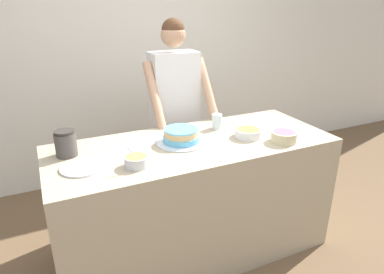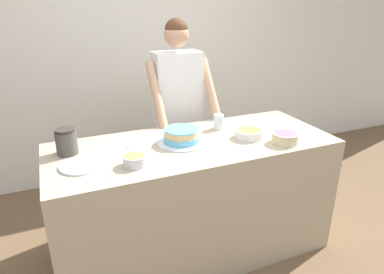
{
  "view_description": "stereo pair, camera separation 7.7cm",
  "coord_description": "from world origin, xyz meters",
  "px_view_note": "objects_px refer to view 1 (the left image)",
  "views": [
    {
      "loc": [
        -0.92,
        -1.56,
        1.8
      ],
      "look_at": [
        -0.03,
        0.35,
        0.95
      ],
      "focal_mm": 32.0,
      "sensor_mm": 36.0,
      "label": 1
    },
    {
      "loc": [
        -0.85,
        -1.59,
        1.8
      ],
      "look_at": [
        -0.03,
        0.35,
        0.95
      ],
      "focal_mm": 32.0,
      "sensor_mm": 36.0,
      "label": 2
    }
  ],
  "objects_px": {
    "frosting_bowl_purple": "(284,136)",
    "frosting_bowl_olive": "(248,132)",
    "person_baker": "(175,100)",
    "stoneware_jar": "(66,143)",
    "drinking_glass": "(217,121)",
    "cake": "(181,136)",
    "frosting_bowl_yellow": "(136,161)",
    "ceramic_plate": "(82,167)"
  },
  "relations": [
    {
      "from": "ceramic_plate",
      "to": "drinking_glass",
      "type": "bearing_deg",
      "value": 13.9
    },
    {
      "from": "cake",
      "to": "stoneware_jar",
      "type": "height_order",
      "value": "stoneware_jar"
    },
    {
      "from": "cake",
      "to": "drinking_glass",
      "type": "bearing_deg",
      "value": 22.0
    },
    {
      "from": "person_baker",
      "to": "stoneware_jar",
      "type": "height_order",
      "value": "person_baker"
    },
    {
      "from": "frosting_bowl_yellow",
      "to": "ceramic_plate",
      "type": "relative_size",
      "value": 0.58
    },
    {
      "from": "frosting_bowl_yellow",
      "to": "drinking_glass",
      "type": "bearing_deg",
      "value": 26.43
    },
    {
      "from": "cake",
      "to": "frosting_bowl_olive",
      "type": "distance_m",
      "value": 0.49
    },
    {
      "from": "frosting_bowl_olive",
      "to": "drinking_glass",
      "type": "height_order",
      "value": "drinking_glass"
    },
    {
      "from": "cake",
      "to": "ceramic_plate",
      "type": "xyz_separation_m",
      "value": [
        -0.67,
        -0.11,
        -0.04
      ]
    },
    {
      "from": "cake",
      "to": "frosting_bowl_purple",
      "type": "distance_m",
      "value": 0.7
    },
    {
      "from": "cake",
      "to": "frosting_bowl_purple",
      "type": "xyz_separation_m",
      "value": [
        0.64,
        -0.28,
        -0.0
      ]
    },
    {
      "from": "stoneware_jar",
      "to": "cake",
      "type": "bearing_deg",
      "value": -8.47
    },
    {
      "from": "stoneware_jar",
      "to": "frosting_bowl_purple",
      "type": "bearing_deg",
      "value": -15.92
    },
    {
      "from": "ceramic_plate",
      "to": "stoneware_jar",
      "type": "height_order",
      "value": "stoneware_jar"
    },
    {
      "from": "frosting_bowl_yellow",
      "to": "cake",
      "type": "bearing_deg",
      "value": 30.3
    },
    {
      "from": "cake",
      "to": "stoneware_jar",
      "type": "relative_size",
      "value": 2.1
    },
    {
      "from": "person_baker",
      "to": "cake",
      "type": "relative_size",
      "value": 4.8
    },
    {
      "from": "drinking_glass",
      "to": "ceramic_plate",
      "type": "relative_size",
      "value": 0.44
    },
    {
      "from": "person_baker",
      "to": "frosting_bowl_olive",
      "type": "distance_m",
      "value": 0.78
    },
    {
      "from": "frosting_bowl_purple",
      "to": "frosting_bowl_olive",
      "type": "bearing_deg",
      "value": 133.69
    },
    {
      "from": "drinking_glass",
      "to": "stoneware_jar",
      "type": "bearing_deg",
      "value": -178.14
    },
    {
      "from": "frosting_bowl_olive",
      "to": "stoneware_jar",
      "type": "xyz_separation_m",
      "value": [
        -1.2,
        0.21,
        0.05
      ]
    },
    {
      "from": "frosting_bowl_purple",
      "to": "stoneware_jar",
      "type": "relative_size",
      "value": 1.06
    },
    {
      "from": "person_baker",
      "to": "frosting_bowl_yellow",
      "type": "xyz_separation_m",
      "value": [
        -0.59,
        -0.85,
        -0.08
      ]
    },
    {
      "from": "frosting_bowl_yellow",
      "to": "drinking_glass",
      "type": "relative_size",
      "value": 1.32
    },
    {
      "from": "frosting_bowl_purple",
      "to": "frosting_bowl_yellow",
      "type": "distance_m",
      "value": 1.03
    },
    {
      "from": "drinking_glass",
      "to": "stoneware_jar",
      "type": "xyz_separation_m",
      "value": [
        -1.09,
        -0.04,
        0.03
      ]
    },
    {
      "from": "person_baker",
      "to": "frosting_bowl_yellow",
      "type": "relative_size",
      "value": 11.41
    },
    {
      "from": "cake",
      "to": "frosting_bowl_olive",
      "type": "relative_size",
      "value": 1.83
    },
    {
      "from": "frosting_bowl_purple",
      "to": "frosting_bowl_olive",
      "type": "distance_m",
      "value": 0.25
    },
    {
      "from": "frosting_bowl_olive",
      "to": "frosting_bowl_purple",
      "type": "bearing_deg",
      "value": -46.31
    },
    {
      "from": "frosting_bowl_purple",
      "to": "ceramic_plate",
      "type": "height_order",
      "value": "frosting_bowl_purple"
    },
    {
      "from": "frosting_bowl_purple",
      "to": "frosting_bowl_olive",
      "type": "xyz_separation_m",
      "value": [
        -0.17,
        0.18,
        -0.01
      ]
    },
    {
      "from": "cake",
      "to": "frosting_bowl_olive",
      "type": "bearing_deg",
      "value": -12.48
    },
    {
      "from": "person_baker",
      "to": "ceramic_plate",
      "type": "bearing_deg",
      "value": -140.18
    },
    {
      "from": "drinking_glass",
      "to": "frosting_bowl_olive",
      "type": "bearing_deg",
      "value": -64.59
    },
    {
      "from": "ceramic_plate",
      "to": "frosting_bowl_purple",
      "type": "bearing_deg",
      "value": -7.46
    },
    {
      "from": "person_baker",
      "to": "frosting_bowl_olive",
      "type": "relative_size",
      "value": 8.81
    },
    {
      "from": "frosting_bowl_purple",
      "to": "drinking_glass",
      "type": "xyz_separation_m",
      "value": [
        -0.29,
        0.43,
        0.02
      ]
    },
    {
      "from": "person_baker",
      "to": "stoneware_jar",
      "type": "bearing_deg",
      "value": -151.14
    },
    {
      "from": "drinking_glass",
      "to": "cake",
      "type": "bearing_deg",
      "value": -158.0
    },
    {
      "from": "cake",
      "to": "ceramic_plate",
      "type": "relative_size",
      "value": 1.39
    }
  ]
}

